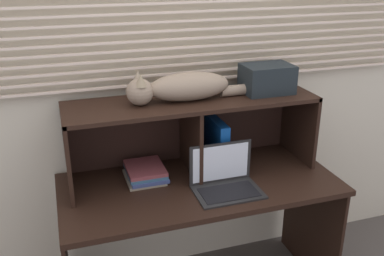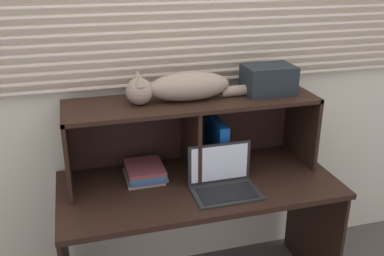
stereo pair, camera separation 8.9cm
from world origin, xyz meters
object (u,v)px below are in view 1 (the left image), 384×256
Objects in this scene: book_stack at (145,172)px; storage_box at (267,79)px; binder_upright at (216,144)px; cat at (182,87)px; laptop at (225,181)px.

book_stack is 0.90× the size of storage_box.
binder_upright is 1.20× the size of book_stack.
book_stack is at bearing -179.76° from storage_box.
binder_upright reaches higher than book_stack.
cat is 0.40m from binder_upright.
binder_upright is (0.04, 0.25, 0.10)m from laptop.
binder_upright reaches higher than laptop.
cat is 2.65× the size of binder_upright.
laptop is 0.44m from book_stack.
cat is at bearing 180.00° from binder_upright.
storage_box is at bearing 0.24° from book_stack.
cat reaches higher than binder_upright.
book_stack is (-0.21, -0.00, -0.46)m from cat.
storage_box is (0.70, 0.00, 0.46)m from book_stack.
binder_upright is (0.19, 0.00, -0.35)m from cat.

